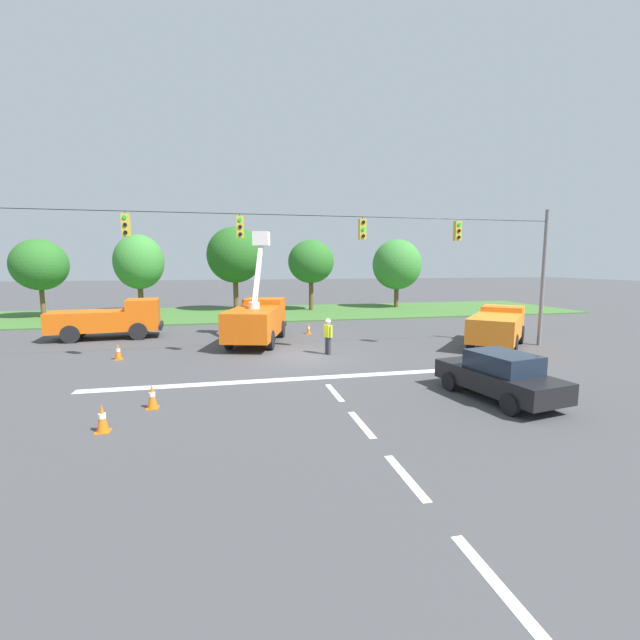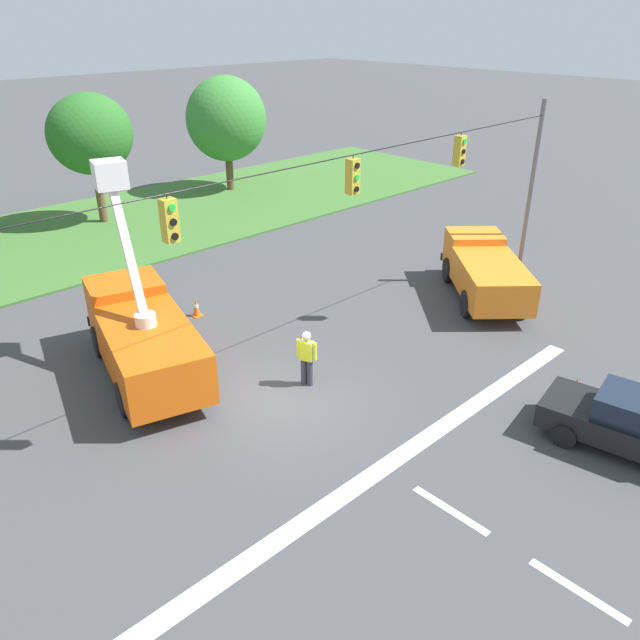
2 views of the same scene
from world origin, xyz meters
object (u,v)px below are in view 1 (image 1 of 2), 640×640
object	(u,v)px
tree_east	(311,262)
sedan_black	(499,375)
road_worker	(328,334)
traffic_cone_lane_edge_b	(254,328)
traffic_cone_far_left	(118,351)
traffic_cone_foreground_left	(152,396)
utility_truck_support_near	(111,319)
traffic_cone_far_right	(493,371)
tree_far_east	(397,265)
tree_far_west	(39,265)
traffic_cone_near_bucket	(308,329)
utility_truck_support_far	(498,326)
utility_truck_bucket_lift	(257,318)
tree_west	(139,262)
tree_centre	(235,255)
traffic_cone_lane_edge_a	(102,418)

from	to	relation	value
tree_east	sedan_black	bearing A→B (deg)	-88.09
road_worker	traffic_cone_lane_edge_b	size ratio (longest dim) A/B	2.75
road_worker	traffic_cone_far_left	bearing A→B (deg)	174.60
traffic_cone_foreground_left	utility_truck_support_near	bearing A→B (deg)	107.84
traffic_cone_far_right	tree_far_east	bearing A→B (deg)	75.38
tree_far_west	traffic_cone_far_right	distance (m)	34.29
traffic_cone_near_bucket	road_worker	bearing A→B (deg)	-92.09
utility_truck_support_near	traffic_cone_foreground_left	bearing A→B (deg)	-72.16
utility_truck_support_far	sedan_black	size ratio (longest dim) A/B	1.27
utility_truck_support_far	utility_truck_bucket_lift	bearing A→B (deg)	162.22
traffic_cone_near_bucket	traffic_cone_foreground_left	bearing A→B (deg)	-119.94
tree_west	tree_centre	size ratio (longest dim) A/B	0.90
tree_east	road_worker	distance (m)	19.55
tree_centre	traffic_cone_far_left	distance (m)	21.21
utility_truck_support_near	traffic_cone_far_left	bearing A→B (deg)	-74.25
utility_truck_support_near	tree_far_west	bearing A→B (deg)	125.05
tree_far_east	traffic_cone_far_right	world-z (taller)	tree_far_east
tree_centre	traffic_cone_lane_edge_b	size ratio (longest dim) A/B	12.02
tree_east	traffic_cone_far_left	xyz separation A→B (m)	(-12.66, -18.08, -4.16)
tree_east	utility_truck_support_near	bearing A→B (deg)	-140.68
tree_west	traffic_cone_far_right	world-z (taller)	tree_west
tree_centre	tree_far_east	xyz separation A→B (m)	(15.58, -1.03, -0.88)
tree_west	tree_far_west	bearing A→B (deg)	-155.74
utility_truck_bucket_lift	sedan_black	world-z (taller)	utility_truck_bucket_lift
traffic_cone_far_left	traffic_cone_far_right	xyz separation A→B (m)	(14.72, -6.85, -0.03)
sedan_black	traffic_cone_foreground_left	xyz separation A→B (m)	(-10.93, 1.47, -0.40)
tree_centre	traffic_cone_lane_edge_a	distance (m)	29.61
tree_west	traffic_cone_lane_edge_a	world-z (taller)	tree_west
traffic_cone_foreground_left	traffic_cone_lane_edge_b	xyz separation A→B (m)	(3.99, 13.68, -0.08)
tree_far_west	traffic_cone_foreground_left	world-z (taller)	tree_far_west
tree_west	road_worker	size ratio (longest dim) A/B	3.94
tree_far_east	utility_truck_bucket_lift	bearing A→B (deg)	-133.15
utility_truck_bucket_lift	traffic_cone_lane_edge_a	bearing A→B (deg)	-112.23
tree_centre	road_worker	distance (m)	21.52
traffic_cone_foreground_left	tree_west	bearing A→B (deg)	100.71
tree_west	traffic_cone_far_right	bearing A→B (deg)	-57.41
tree_far_west	traffic_cone_near_bucket	distance (m)	23.06
tree_far_west	traffic_cone_near_bucket	xyz separation A→B (m)	(19.37, -11.86, -3.95)
utility_truck_bucket_lift	traffic_cone_far_left	size ratio (longest dim) A/B	8.93
tree_east	traffic_cone_far_left	distance (m)	22.46
sedan_black	tree_west	bearing A→B (deg)	119.03
tree_east	traffic_cone_far_left	world-z (taller)	tree_east
traffic_cone_far_right	utility_truck_support_far	bearing A→B (deg)	54.21
utility_truck_support_near	traffic_cone_lane_edge_a	bearing A→B (deg)	-77.43
traffic_cone_far_left	traffic_cone_lane_edge_a	bearing A→B (deg)	-79.67
tree_east	traffic_cone_lane_edge_a	world-z (taller)	tree_east
tree_west	traffic_cone_far_left	world-z (taller)	tree_west
tree_west	tree_east	size ratio (longest dim) A/B	1.06
road_worker	traffic_cone_lane_edge_a	xyz separation A→B (m)	(-8.06, -8.17, -0.61)
traffic_cone_near_bucket	traffic_cone_lane_edge_a	world-z (taller)	traffic_cone_lane_edge_a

